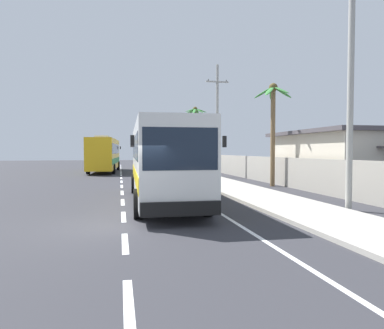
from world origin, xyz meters
TOP-DOWN VIEW (x-y plane):
  - ground_plane at (0.00, 0.00)m, footprint 160.00×160.00m
  - sidewalk_kerb at (6.80, 10.00)m, footprint 3.20×90.00m
  - lane_markings at (2.15, 14.57)m, footprint 3.70×71.00m
  - boundary_wall at (10.60, 14.00)m, footprint 0.24×60.00m
  - coach_bus_foreground at (1.82, 4.93)m, footprint 3.10×11.48m
  - coach_bus_far_lane at (-1.80, 28.57)m, footprint 3.49×12.28m
  - motorcycle_beside_bus at (4.01, 13.28)m, footprint 0.56×1.96m
  - pedestrian_near_kerb at (7.10, 19.01)m, footprint 0.36×0.36m
  - utility_pole_nearest at (8.63, 0.87)m, footprint 2.07×0.24m
  - utility_pole_mid at (8.44, 18.75)m, footprint 2.07×0.24m
  - palm_nearest at (8.95, 30.33)m, footprint 2.87×2.71m
  - palm_second at (9.81, 10.21)m, footprint 2.44×2.56m

SIDE VIEW (x-z plane):
  - ground_plane at x=0.00m, z-range 0.00..0.00m
  - lane_markings at x=2.15m, z-range 0.00..0.01m
  - sidewalk_kerb at x=6.80m, z-range 0.00..0.14m
  - motorcycle_beside_bus at x=4.01m, z-range -0.14..1.41m
  - boundary_wall at x=10.60m, z-range 0.00..1.91m
  - pedestrian_near_kerb at x=7.10m, z-range 0.18..1.83m
  - coach_bus_foreground at x=1.82m, z-range 0.08..3.84m
  - coach_bus_far_lane at x=-1.80m, z-range 0.08..4.01m
  - palm_second at x=9.81m, z-range 1.23..8.03m
  - utility_pole_mid at x=8.44m, z-range 0.18..10.19m
  - utility_pole_nearest at x=8.63m, z-range 0.18..10.58m
  - palm_nearest at x=8.95m, z-range 1.89..9.66m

